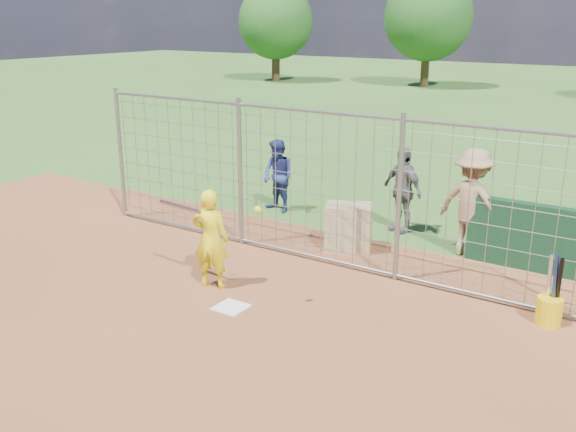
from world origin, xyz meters
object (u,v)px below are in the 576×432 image
Objects in this scene: bucket_with_bats at (550,307)px; equipment_bin at (348,227)px; bystander_b at (402,190)px; bystander_a at (278,176)px; bystander_c at (472,203)px; batter at (211,239)px.

equipment_bin is at bearing 163.27° from bucket_with_bats.
bystander_b is 4.14m from bucket_with_bats.
bystander_a is 4.19m from bystander_c.
batter is at bearing -134.01° from equipment_bin.
bucket_with_bats is (3.25, -2.50, -0.57)m from bystander_b.
batter is 1.91× the size of equipment_bin.
bystander_c is (4.17, -0.33, 0.17)m from bystander_a.
batter reaches higher than equipment_bin.
equipment_bin is at bearing -13.05° from bystander_a.
bystander_a is at bearing -86.80° from batter.
bystander_b is 1.67× the size of bucket_with_bats.
bucket_with_bats is at bearing -41.14° from equipment_bin.
bystander_b is at bearing -9.69° from bystander_c.
bystander_c is 1.90× the size of bucket_with_bats.
batter is 1.01× the size of bystander_a.
equipment_bin is at bearing 35.04° from bystander_c.
equipment_bin is (-1.87, -0.85, -0.53)m from bystander_c.
bystander_c reaches higher than equipment_bin.
bystander_b is at bearing -124.64° from batter.
bucket_with_bats is (1.74, -1.94, -0.68)m from bystander_c.
bystander_b is at bearing 19.02° from bystander_a.
bystander_a is 0.82× the size of bystander_c.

